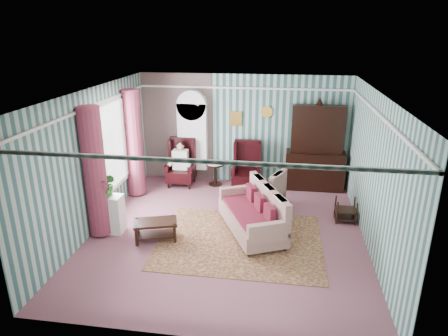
# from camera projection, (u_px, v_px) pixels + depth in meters

# --- Properties ---
(floor) EXTENTS (6.00, 6.00, 0.00)m
(floor) POSITION_uv_depth(u_px,v_px,m) (227.00, 233.00, 8.27)
(floor) COLOR #814B52
(floor) RESTS_ON ground
(room_shell) EXTENTS (5.53, 6.02, 2.91)m
(room_shell) POSITION_uv_depth(u_px,v_px,m) (198.00, 136.00, 7.85)
(room_shell) COLOR #35605F
(room_shell) RESTS_ON ground
(bookcase) EXTENTS (0.80, 0.28, 2.24)m
(bookcase) POSITION_uv_depth(u_px,v_px,m) (193.00, 141.00, 10.73)
(bookcase) COLOR silver
(bookcase) RESTS_ON floor
(dresser_hutch) EXTENTS (1.50, 0.56, 2.36)m
(dresser_hutch) POSITION_uv_depth(u_px,v_px,m) (316.00, 145.00, 10.14)
(dresser_hutch) COLOR black
(dresser_hutch) RESTS_ON floor
(wingback_left) EXTENTS (0.76, 0.80, 1.25)m
(wingback_left) POSITION_uv_depth(u_px,v_px,m) (181.00, 163.00, 10.57)
(wingback_left) COLOR black
(wingback_left) RESTS_ON floor
(wingback_right) EXTENTS (0.76, 0.80, 1.25)m
(wingback_right) POSITION_uv_depth(u_px,v_px,m) (247.00, 166.00, 10.32)
(wingback_right) COLOR black
(wingback_right) RESTS_ON floor
(seated_woman) EXTENTS (0.44, 0.40, 1.18)m
(seated_woman) POSITION_uv_depth(u_px,v_px,m) (181.00, 164.00, 10.58)
(seated_woman) COLOR silver
(seated_woman) RESTS_ON floor
(round_side_table) EXTENTS (0.50, 0.50, 0.60)m
(round_side_table) POSITION_uv_depth(u_px,v_px,m) (215.00, 174.00, 10.69)
(round_side_table) COLOR black
(round_side_table) RESTS_ON floor
(nest_table) EXTENTS (0.45, 0.38, 0.54)m
(nest_table) POSITION_uv_depth(u_px,v_px,m) (346.00, 210.00, 8.67)
(nest_table) COLOR black
(nest_table) RESTS_ON floor
(plant_stand) EXTENTS (0.55, 0.35, 0.80)m
(plant_stand) POSITION_uv_depth(u_px,v_px,m) (110.00, 214.00, 8.19)
(plant_stand) COLOR white
(plant_stand) RESTS_ON floor
(rug) EXTENTS (3.20, 2.60, 0.01)m
(rug) POSITION_uv_depth(u_px,v_px,m) (240.00, 241.00, 7.94)
(rug) COLOR #4C191A
(rug) RESTS_ON floor
(sofa) EXTENTS (1.65, 2.17, 1.03)m
(sofa) POSITION_uv_depth(u_px,v_px,m) (252.00, 209.00, 8.12)
(sofa) COLOR beige
(sofa) RESTS_ON floor
(floral_armchair) EXTENTS (1.00, 1.04, 0.91)m
(floral_armchair) POSITION_uv_depth(u_px,v_px,m) (265.00, 193.00, 9.10)
(floral_armchair) COLOR beige
(floral_armchair) RESTS_ON floor
(coffee_table) EXTENTS (0.94, 0.69, 0.41)m
(coffee_table) POSITION_uv_depth(u_px,v_px,m) (156.00, 231.00, 7.92)
(coffee_table) COLOR black
(coffee_table) RESTS_ON floor
(potted_plant_a) EXTENTS (0.50, 0.46, 0.46)m
(potted_plant_a) POSITION_uv_depth(u_px,v_px,m) (104.00, 188.00, 7.87)
(potted_plant_a) COLOR #21591B
(potted_plant_a) RESTS_ON plant_stand
(potted_plant_b) EXTENTS (0.28, 0.24, 0.44)m
(potted_plant_b) POSITION_uv_depth(u_px,v_px,m) (109.00, 184.00, 8.07)
(potted_plant_b) COLOR #21551A
(potted_plant_b) RESTS_ON plant_stand
(potted_plant_c) EXTENTS (0.31, 0.31, 0.43)m
(potted_plant_c) POSITION_uv_depth(u_px,v_px,m) (107.00, 185.00, 8.01)
(potted_plant_c) COLOR #1E531A
(potted_plant_c) RESTS_ON plant_stand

